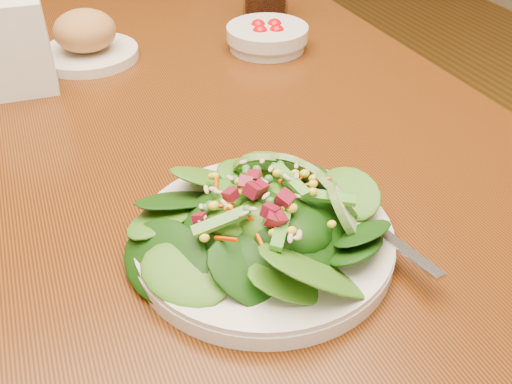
% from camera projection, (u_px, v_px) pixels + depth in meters
% --- Properties ---
extents(dining_table, '(0.90, 1.40, 0.75)m').
position_uv_depth(dining_table, '(165.00, 159.00, 0.89)').
color(dining_table, '#66310A').
rests_on(dining_table, ground_plane).
extents(chair_far, '(0.45, 0.46, 0.93)m').
position_uv_depth(chair_far, '(113.00, 44.00, 1.66)').
color(chair_far, '#371E0A').
rests_on(chair_far, ground_plane).
extents(salad_plate, '(0.26, 0.26, 0.07)m').
position_uv_depth(salad_plate, '(272.00, 224.00, 0.56)').
color(salad_plate, silver).
rests_on(salad_plate, dining_table).
extents(bread_plate, '(0.16, 0.16, 0.08)m').
position_uv_depth(bread_plate, '(86.00, 40.00, 0.93)').
color(bread_plate, silver).
rests_on(bread_plate, dining_table).
extents(tomato_bowl, '(0.14, 0.14, 0.05)m').
position_uv_depth(tomato_bowl, '(267.00, 37.00, 0.97)').
color(tomato_bowl, silver).
rests_on(tomato_bowl, dining_table).
extents(napkin_holder, '(0.11, 0.06, 0.13)m').
position_uv_depth(napkin_holder, '(11.00, 47.00, 0.81)').
color(napkin_holder, white).
rests_on(napkin_holder, dining_table).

